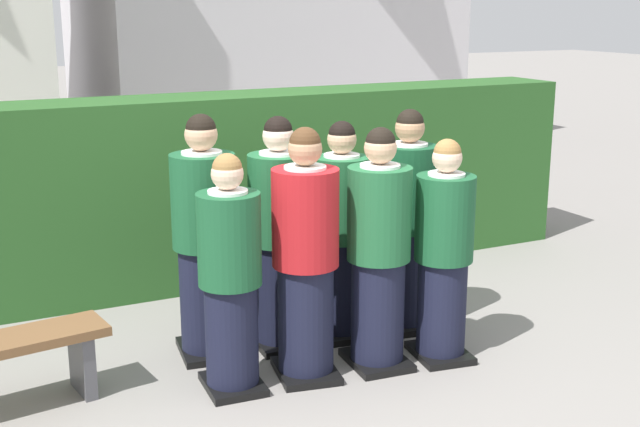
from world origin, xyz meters
TOP-DOWN VIEW (x-y plane):
  - ground_plane at (0.00, 0.00)m, footprint 60.00×60.00m
  - student_front_row_0 at (-0.75, 0.07)m, footprint 0.41×0.47m
  - student_in_red_blazer at (-0.23, 0.04)m, footprint 0.47×0.57m
  - student_front_row_2 at (0.29, -0.02)m, footprint 0.43×0.51m
  - student_front_row_3 at (0.76, -0.12)m, footprint 0.43×0.50m
  - student_rear_row_0 at (-0.71, 0.68)m, footprint 0.46×0.57m
  - student_rear_row_1 at (-0.17, 0.60)m, footprint 0.44×0.54m
  - student_rear_row_2 at (0.31, 0.56)m, footprint 0.44×0.51m
  - student_rear_row_3 at (0.84, 0.49)m, footprint 0.47×0.54m
  - hedge at (0.00, 2.26)m, footprint 7.00×0.70m

SIDE VIEW (x-z plane):
  - ground_plane at x=0.00m, z-range 0.00..0.00m
  - student_front_row_0 at x=-0.75m, z-range -0.04..1.53m
  - student_front_row_3 at x=0.76m, z-range -0.04..1.54m
  - student_rear_row_2 at x=0.31m, z-range -0.04..1.60m
  - student_front_row_2 at x=0.29m, z-range -0.04..1.63m
  - student_rear_row_1 at x=-0.17m, z-range -0.04..1.66m
  - student_in_red_blazer at x=-0.23m, z-range -0.04..1.66m
  - student_rear_row_3 at x=0.84m, z-range -0.04..1.66m
  - student_rear_row_0 at x=-0.71m, z-range -0.04..1.70m
  - hedge at x=0.00m, z-range 0.00..1.68m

